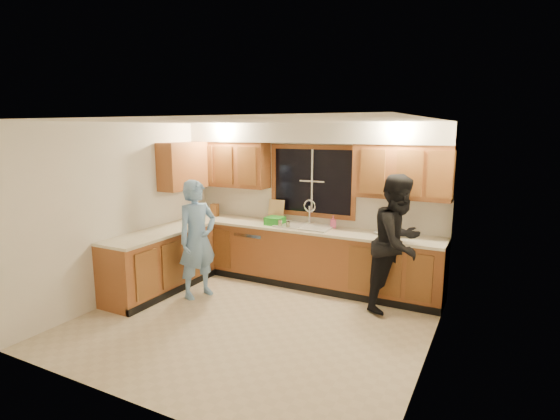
{
  "coord_description": "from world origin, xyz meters",
  "views": [
    {
      "loc": [
        2.69,
        -4.41,
        2.4
      ],
      "look_at": [
        0.07,
        0.65,
        1.35
      ],
      "focal_mm": 28.0,
      "sensor_mm": 36.0,
      "label": 1
    }
  ],
  "objects_px": {
    "sink": "(304,230)",
    "man": "(197,239)",
    "stove": "(132,272)",
    "woman": "(398,243)",
    "soap_bottle": "(333,222)",
    "knife_block": "(215,210)",
    "dish_crate": "(275,221)",
    "dishwasher": "(257,252)",
    "bowl": "(381,233)"
  },
  "relations": [
    {
      "from": "stove",
      "to": "knife_block",
      "type": "bearing_deg",
      "value": 87.92
    },
    {
      "from": "dishwasher",
      "to": "woman",
      "type": "xyz_separation_m",
      "value": [
        2.36,
        -0.3,
        0.51
      ]
    },
    {
      "from": "woman",
      "to": "dish_crate",
      "type": "distance_m",
      "value": 2.0
    },
    {
      "from": "sink",
      "to": "dishwasher",
      "type": "xyz_separation_m",
      "value": [
        -0.85,
        -0.01,
        -0.45
      ]
    },
    {
      "from": "dishwasher",
      "to": "dish_crate",
      "type": "xyz_separation_m",
      "value": [
        0.37,
        -0.06,
        0.57
      ]
    },
    {
      "from": "woman",
      "to": "knife_block",
      "type": "bearing_deg",
      "value": 104.21
    },
    {
      "from": "dishwasher",
      "to": "dish_crate",
      "type": "relative_size",
      "value": 3.06
    },
    {
      "from": "sink",
      "to": "stove",
      "type": "height_order",
      "value": "sink"
    },
    {
      "from": "sink",
      "to": "bowl",
      "type": "bearing_deg",
      "value": 2.36
    },
    {
      "from": "sink",
      "to": "knife_block",
      "type": "bearing_deg",
      "value": 178.02
    },
    {
      "from": "soap_bottle",
      "to": "man",
      "type": "bearing_deg",
      "value": -140.38
    },
    {
      "from": "woman",
      "to": "dish_crate",
      "type": "bearing_deg",
      "value": 103.91
    },
    {
      "from": "dishwasher",
      "to": "knife_block",
      "type": "bearing_deg",
      "value": 175.16
    },
    {
      "from": "man",
      "to": "woman",
      "type": "height_order",
      "value": "woman"
    },
    {
      "from": "dishwasher",
      "to": "soap_bottle",
      "type": "bearing_deg",
      "value": 6.77
    },
    {
      "from": "soap_bottle",
      "to": "stove",
      "type": "bearing_deg",
      "value": -138.54
    },
    {
      "from": "man",
      "to": "dish_crate",
      "type": "bearing_deg",
      "value": -14.24
    },
    {
      "from": "sink",
      "to": "knife_block",
      "type": "distance_m",
      "value": 1.74
    },
    {
      "from": "dish_crate",
      "to": "soap_bottle",
      "type": "height_order",
      "value": "soap_bottle"
    },
    {
      "from": "sink",
      "to": "man",
      "type": "relative_size",
      "value": 0.5
    },
    {
      "from": "stove",
      "to": "knife_block",
      "type": "height_order",
      "value": "knife_block"
    },
    {
      "from": "dishwasher",
      "to": "bowl",
      "type": "xyz_separation_m",
      "value": [
        2.03,
        0.06,
        0.53
      ]
    },
    {
      "from": "knife_block",
      "to": "bowl",
      "type": "relative_size",
      "value": 1.11
    },
    {
      "from": "woman",
      "to": "soap_bottle",
      "type": "relative_size",
      "value": 9.85
    },
    {
      "from": "dishwasher",
      "to": "dish_crate",
      "type": "bearing_deg",
      "value": -9.32
    },
    {
      "from": "man",
      "to": "knife_block",
      "type": "height_order",
      "value": "man"
    },
    {
      "from": "woman",
      "to": "dish_crate",
      "type": "relative_size",
      "value": 6.86
    },
    {
      "from": "sink",
      "to": "dishwasher",
      "type": "bearing_deg",
      "value": -179.01
    },
    {
      "from": "knife_block",
      "to": "dish_crate",
      "type": "height_order",
      "value": "knife_block"
    },
    {
      "from": "soap_bottle",
      "to": "bowl",
      "type": "height_order",
      "value": "soap_bottle"
    },
    {
      "from": "dish_crate",
      "to": "sink",
      "type": "bearing_deg",
      "value": 9.07
    },
    {
      "from": "man",
      "to": "woman",
      "type": "bearing_deg",
      "value": -54.6
    },
    {
      "from": "woman",
      "to": "soap_bottle",
      "type": "bearing_deg",
      "value": 88.23
    },
    {
      "from": "stove",
      "to": "woman",
      "type": "distance_m",
      "value": 3.66
    },
    {
      "from": "knife_block",
      "to": "soap_bottle",
      "type": "xyz_separation_m",
      "value": [
        2.15,
        0.08,
        -0.01
      ]
    },
    {
      "from": "man",
      "to": "woman",
      "type": "xyz_separation_m",
      "value": [
        2.66,
        0.85,
        0.06
      ]
    },
    {
      "from": "sink",
      "to": "dish_crate",
      "type": "xyz_separation_m",
      "value": [
        -0.48,
        -0.08,
        0.12
      ]
    },
    {
      "from": "man",
      "to": "woman",
      "type": "distance_m",
      "value": 2.8
    },
    {
      "from": "stove",
      "to": "dish_crate",
      "type": "height_order",
      "value": "dish_crate"
    },
    {
      "from": "man",
      "to": "dish_crate",
      "type": "xyz_separation_m",
      "value": [
        0.68,
        1.09,
        0.13
      ]
    },
    {
      "from": "stove",
      "to": "man",
      "type": "bearing_deg",
      "value": 45.57
    },
    {
      "from": "stove",
      "to": "man",
      "type": "xyz_separation_m",
      "value": [
        0.64,
        0.66,
        0.4
      ]
    },
    {
      "from": "sink",
      "to": "knife_block",
      "type": "height_order",
      "value": "sink"
    },
    {
      "from": "sink",
      "to": "dish_crate",
      "type": "bearing_deg",
      "value": -170.93
    },
    {
      "from": "man",
      "to": "knife_block",
      "type": "distance_m",
      "value": 1.37
    },
    {
      "from": "man",
      "to": "stove",
      "type": "bearing_deg",
      "value": 153.25
    },
    {
      "from": "stove",
      "to": "soap_bottle",
      "type": "bearing_deg",
      "value": 41.46
    },
    {
      "from": "sink",
      "to": "man",
      "type": "bearing_deg",
      "value": -134.71
    },
    {
      "from": "sink",
      "to": "soap_bottle",
      "type": "bearing_deg",
      "value": 17.98
    },
    {
      "from": "dishwasher",
      "to": "woman",
      "type": "relative_size",
      "value": 0.45
    }
  ]
}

